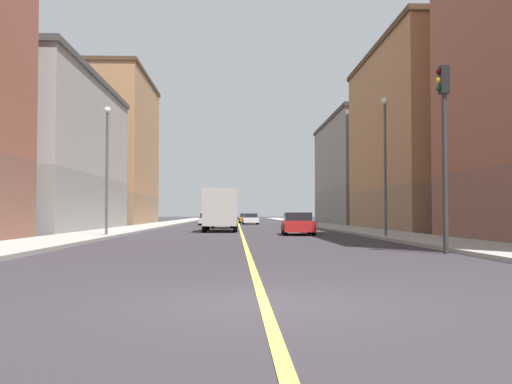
{
  "coord_description": "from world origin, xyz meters",
  "views": [
    {
      "loc": [
        -0.42,
        -8.61,
        1.32
      ],
      "look_at": [
        1.31,
        39.87,
        3.07
      ],
      "focal_mm": 41.04,
      "sensor_mm": 36.0,
      "label": 1
    }
  ],
  "objects_px": {
    "building_left_mid": "(430,139)",
    "car_orange": "(246,218)",
    "building_left_far": "(366,172)",
    "building_right_midblock": "(39,154)",
    "box_truck": "(221,209)",
    "car_yellow": "(222,221)",
    "building_right_distant": "(109,151)",
    "car_white": "(250,219)",
    "street_lamp_left_near": "(385,152)",
    "car_silver": "(208,219)",
    "car_red": "(298,224)",
    "traffic_light_left_near": "(444,132)",
    "street_lamp_right_near": "(107,157)"
  },
  "relations": [
    {
      "from": "building_left_mid",
      "to": "car_orange",
      "type": "height_order",
      "value": "building_left_mid"
    },
    {
      "from": "building_left_far",
      "to": "building_right_midblock",
      "type": "relative_size",
      "value": 1.04
    },
    {
      "from": "building_left_mid",
      "to": "box_truck",
      "type": "relative_size",
      "value": 2.61
    },
    {
      "from": "building_right_midblock",
      "to": "car_yellow",
      "type": "bearing_deg",
      "value": 31.91
    },
    {
      "from": "building_right_distant",
      "to": "car_orange",
      "type": "relative_size",
      "value": 4.01
    },
    {
      "from": "building_right_distant",
      "to": "car_white",
      "type": "height_order",
      "value": "building_right_distant"
    },
    {
      "from": "street_lamp_left_near",
      "to": "building_left_far",
      "type": "bearing_deg",
      "value": 78.79
    },
    {
      "from": "building_left_mid",
      "to": "building_right_distant",
      "type": "distance_m",
      "value": 36.82
    },
    {
      "from": "car_silver",
      "to": "car_white",
      "type": "bearing_deg",
      "value": 42.54
    },
    {
      "from": "car_red",
      "to": "car_silver",
      "type": "relative_size",
      "value": 1.02
    },
    {
      "from": "traffic_light_left_near",
      "to": "car_silver",
      "type": "distance_m",
      "value": 46.52
    },
    {
      "from": "car_silver",
      "to": "box_truck",
      "type": "relative_size",
      "value": 0.58
    },
    {
      "from": "building_right_midblock",
      "to": "car_orange",
      "type": "bearing_deg",
      "value": 64.75
    },
    {
      "from": "car_red",
      "to": "car_orange",
      "type": "height_order",
      "value": "car_red"
    },
    {
      "from": "car_silver",
      "to": "box_truck",
      "type": "distance_m",
      "value": 22.12
    },
    {
      "from": "street_lamp_right_near",
      "to": "box_truck",
      "type": "xyz_separation_m",
      "value": [
        5.92,
        10.13,
        -2.78
      ]
    },
    {
      "from": "building_left_mid",
      "to": "building_right_distant",
      "type": "bearing_deg",
      "value": 143.41
    },
    {
      "from": "building_left_mid",
      "to": "car_red",
      "type": "xyz_separation_m",
      "value": [
        -11.39,
        -9.45,
        -6.44
      ]
    },
    {
      "from": "car_orange",
      "to": "car_silver",
      "type": "distance_m",
      "value": 13.3
    },
    {
      "from": "street_lamp_right_near",
      "to": "car_white",
      "type": "xyz_separation_m",
      "value": [
        8.75,
        36.53,
        -3.76
      ]
    },
    {
      "from": "building_left_far",
      "to": "building_right_distant",
      "type": "height_order",
      "value": "building_right_distant"
    },
    {
      "from": "building_right_distant",
      "to": "box_truck",
      "type": "bearing_deg",
      "value": -61.77
    },
    {
      "from": "street_lamp_left_near",
      "to": "car_red",
      "type": "distance_m",
      "value": 7.73
    },
    {
      "from": "car_yellow",
      "to": "car_white",
      "type": "bearing_deg",
      "value": 80.25
    },
    {
      "from": "building_right_midblock",
      "to": "building_right_distant",
      "type": "bearing_deg",
      "value": 90.0
    },
    {
      "from": "street_lamp_left_near",
      "to": "building_left_mid",
      "type": "bearing_deg",
      "value": 63.53
    },
    {
      "from": "street_lamp_left_near",
      "to": "street_lamp_right_near",
      "type": "bearing_deg",
      "value": 172.88
    },
    {
      "from": "street_lamp_left_near",
      "to": "car_yellow",
      "type": "xyz_separation_m",
      "value": [
        -8.94,
        21.33,
        -3.89
      ]
    },
    {
      "from": "building_right_midblock",
      "to": "street_lamp_left_near",
      "type": "height_order",
      "value": "building_right_midblock"
    },
    {
      "from": "building_left_far",
      "to": "car_red",
      "type": "xyz_separation_m",
      "value": [
        -11.39,
        -31.89,
        -5.43
      ]
    },
    {
      "from": "building_right_distant",
      "to": "box_truck",
      "type": "relative_size",
      "value": 2.46
    },
    {
      "from": "building_left_far",
      "to": "building_right_distant",
      "type": "distance_m",
      "value": 29.64
    },
    {
      "from": "box_truck",
      "to": "traffic_light_left_near",
      "type": "bearing_deg",
      "value": -71.46
    },
    {
      "from": "building_right_midblock",
      "to": "street_lamp_right_near",
      "type": "bearing_deg",
      "value": -56.73
    },
    {
      "from": "building_right_midblock",
      "to": "car_silver",
      "type": "bearing_deg",
      "value": 61.45
    },
    {
      "from": "car_white",
      "to": "street_lamp_right_near",
      "type": "bearing_deg",
      "value": -103.47
    },
    {
      "from": "car_white",
      "to": "building_left_far",
      "type": "bearing_deg",
      "value": -4.66
    },
    {
      "from": "building_right_midblock",
      "to": "car_silver",
      "type": "distance_m",
      "value": 24.29
    },
    {
      "from": "building_left_mid",
      "to": "car_red",
      "type": "bearing_deg",
      "value": -140.3
    },
    {
      "from": "traffic_light_left_near",
      "to": "car_orange",
      "type": "bearing_deg",
      "value": 95.3
    },
    {
      "from": "building_left_mid",
      "to": "building_right_midblock",
      "type": "xyz_separation_m",
      "value": [
        -29.54,
        -1.74,
        -1.46
      ]
    },
    {
      "from": "building_left_mid",
      "to": "street_lamp_left_near",
      "type": "bearing_deg",
      "value": -116.47
    },
    {
      "from": "building_right_midblock",
      "to": "car_red",
      "type": "distance_m",
      "value": 20.35
    },
    {
      "from": "car_red",
      "to": "box_truck",
      "type": "xyz_separation_m",
      "value": [
        -4.84,
        6.58,
        0.94
      ]
    },
    {
      "from": "street_lamp_left_near",
      "to": "box_truck",
      "type": "bearing_deg",
      "value": 126.46
    },
    {
      "from": "building_right_distant",
      "to": "building_right_midblock",
      "type": "bearing_deg",
      "value": -90.0
    },
    {
      "from": "car_silver",
      "to": "box_truck",
      "type": "height_order",
      "value": "box_truck"
    },
    {
      "from": "box_truck",
      "to": "street_lamp_right_near",
      "type": "bearing_deg",
      "value": -120.33
    },
    {
      "from": "box_truck",
      "to": "building_left_far",
      "type": "bearing_deg",
      "value": 57.32
    },
    {
      "from": "street_lamp_right_near",
      "to": "car_silver",
      "type": "relative_size",
      "value": 1.58
    }
  ]
}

